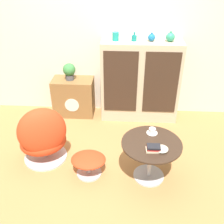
# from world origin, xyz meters

# --- Properties ---
(ground_plane) EXTENTS (12.00, 12.00, 0.00)m
(ground_plane) POSITION_xyz_m (0.00, 0.00, 0.00)
(ground_plane) COLOR #A87542
(wall_back) EXTENTS (6.40, 0.06, 2.60)m
(wall_back) POSITION_xyz_m (0.00, 1.56, 1.30)
(wall_back) COLOR beige
(wall_back) RESTS_ON ground_plane
(sideboard) EXTENTS (1.16, 0.40, 1.23)m
(sideboard) POSITION_xyz_m (0.52, 1.34, 0.61)
(sideboard) COLOR tan
(sideboard) RESTS_ON ground_plane
(tv_console) EXTENTS (0.63, 0.37, 0.61)m
(tv_console) POSITION_xyz_m (-0.52, 1.35, 0.30)
(tv_console) COLOR brown
(tv_console) RESTS_ON ground_plane
(egg_chair) EXTENTS (0.74, 0.71, 0.79)m
(egg_chair) POSITION_xyz_m (-0.67, 0.19, 0.36)
(egg_chair) COLOR #B7B7BC
(egg_chair) RESTS_ON ground_plane
(ottoman) EXTENTS (0.41, 0.35, 0.26)m
(ottoman) POSITION_xyz_m (-0.10, -0.02, 0.19)
(ottoman) COLOR #B7B7BC
(ottoman) RESTS_ON ground_plane
(coffee_table) EXTENTS (0.67, 0.67, 0.50)m
(coffee_table) POSITION_xyz_m (0.62, -0.02, 0.36)
(coffee_table) COLOR #B7B7BC
(coffee_table) RESTS_ON ground_plane
(vase_leftmost) EXTENTS (0.09, 0.09, 0.12)m
(vase_leftmost) POSITION_xyz_m (0.15, 1.34, 1.28)
(vase_leftmost) COLOR teal
(vase_leftmost) RESTS_ON sideboard
(vase_inner_left) EXTENTS (0.07, 0.07, 0.12)m
(vase_inner_left) POSITION_xyz_m (0.40, 1.34, 1.27)
(vase_inner_left) COLOR #147A75
(vase_inner_left) RESTS_ON sideboard
(vase_inner_right) EXTENTS (0.10, 0.10, 0.12)m
(vase_inner_right) POSITION_xyz_m (0.64, 1.34, 1.28)
(vase_inner_right) COLOR #196699
(vase_inner_right) RESTS_ON sideboard
(vase_rightmost) EXTENTS (0.12, 0.12, 0.14)m
(vase_rightmost) POSITION_xyz_m (0.90, 1.34, 1.29)
(vase_rightmost) COLOR #2D8E6B
(vase_rightmost) RESTS_ON sideboard
(potted_plant) EXTENTS (0.19, 0.19, 0.26)m
(potted_plant) POSITION_xyz_m (-0.55, 1.35, 0.75)
(potted_plant) COLOR #4C4C51
(potted_plant) RESTS_ON tv_console
(teacup) EXTENTS (0.12, 0.12, 0.06)m
(teacup) POSITION_xyz_m (0.63, 0.16, 0.53)
(teacup) COLOR white
(teacup) RESTS_ON coffee_table
(book_stack) EXTENTS (0.15, 0.10, 0.07)m
(book_stack) POSITION_xyz_m (0.62, -0.15, 0.53)
(book_stack) COLOR beige
(book_stack) RESTS_ON coffee_table
(bowl) EXTENTS (0.14, 0.14, 0.04)m
(bowl) POSITION_xyz_m (0.71, -0.14, 0.52)
(bowl) COLOR beige
(bowl) RESTS_ON coffee_table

